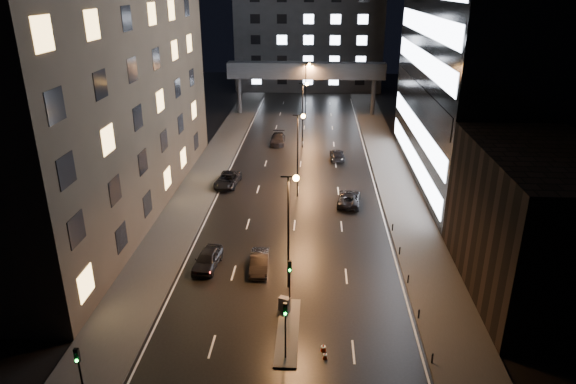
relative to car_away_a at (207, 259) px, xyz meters
name	(u,v)px	position (x,y,z in m)	size (l,w,h in m)	color
ground	(301,164)	(7.47, 29.13, -0.82)	(160.00, 160.00, 0.00)	black
sidewalk_left	(207,174)	(-5.03, 24.13, -0.74)	(5.00, 110.00, 0.15)	#383533
sidewalk_right	(394,178)	(19.97, 24.13, -0.74)	(5.00, 110.00, 0.15)	#383533
building_left	(75,25)	(-15.03, 13.13, 19.18)	(15.00, 48.00, 40.00)	#2D2319
building_right_low	(538,224)	(27.47, -1.87, 5.18)	(10.00, 18.00, 12.00)	black
building_far	(309,35)	(7.47, 87.13, 11.68)	(34.00, 14.00, 25.00)	#333335
skybridge	(306,71)	(7.47, 59.13, 7.52)	(30.00, 3.00, 10.00)	#333335
median_island	(288,331)	(7.77, -8.87, -0.74)	(1.60, 8.00, 0.15)	#383533
traffic_signal_near	(290,278)	(7.77, -6.38, 2.27)	(0.28, 0.34, 4.40)	black
traffic_signal_far	(285,322)	(7.77, -11.88, 2.27)	(0.28, 0.34, 4.40)	black
traffic_signal_corner	(80,369)	(-4.03, -16.88, 2.12)	(0.28, 0.34, 4.40)	black
bollard_row	(413,296)	(17.67, -4.37, -0.37)	(0.12, 25.12, 0.90)	black
streetlight_near	(290,218)	(7.63, -2.87, 5.68)	(1.45, 0.50, 10.15)	black
streetlight_mid_a	(299,145)	(7.63, 17.13, 5.68)	(1.45, 0.50, 10.15)	black
streetlight_mid_b	(304,107)	(7.63, 37.13, 5.68)	(1.45, 0.50, 10.15)	black
streetlight_far	(307,83)	(7.63, 57.13, 5.68)	(1.45, 0.50, 10.15)	black
car_away_a	(207,259)	(0.00, 0.00, 0.00)	(1.93, 4.81, 1.64)	black
car_away_b	(260,262)	(4.74, -0.19, -0.06)	(1.60, 4.59, 1.51)	black
car_away_c	(228,180)	(-1.53, 20.21, -0.03)	(2.60, 5.64, 1.57)	black
car_away_d	(278,139)	(3.49, 38.96, -0.03)	(2.22, 5.47, 1.59)	black
car_toward_a	(349,198)	(13.55, 15.12, -0.07)	(2.49, 5.40, 1.50)	black
car_toward_b	(337,155)	(12.71, 31.56, -0.10)	(2.00, 4.92, 1.43)	black
utility_cabinet	(285,304)	(7.37, -6.42, -0.09)	(0.85, 0.49, 1.16)	#4B4B4D
cone_a	(325,355)	(10.47, -11.69, -0.53)	(0.33, 0.33, 0.57)	#FA3E0D
cone_b	(323,347)	(10.36, -10.86, -0.54)	(0.41, 0.41, 0.56)	#F7360D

